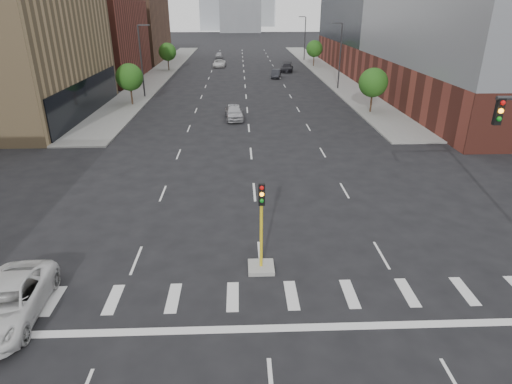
{
  "coord_description": "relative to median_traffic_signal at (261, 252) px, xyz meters",
  "views": [
    {
      "loc": [
        -0.88,
        -7.8,
        11.32
      ],
      "look_at": [
        -0.11,
        12.29,
        2.5
      ],
      "focal_mm": 30.0,
      "sensor_mm": 36.0,
      "label": 1
    }
  ],
  "objects": [
    {
      "name": "sidewalk_left_far",
      "position": [
        -15.0,
        65.03,
        -0.9
      ],
      "size": [
        5.0,
        92.0,
        0.15
      ],
      "primitive_type": "cube",
      "color": "gray",
      "rests_on": "ground"
    },
    {
      "name": "streetlight_left",
      "position": [
        -13.41,
        41.03,
        4.04
      ],
      "size": [
        1.6,
        0.22,
        9.07
      ],
      "color": "#2D2D30",
      "rests_on": "ground"
    },
    {
      "name": "median_traffic_signal",
      "position": [
        0.0,
        0.0,
        0.0
      ],
      "size": [
        1.2,
        1.2,
        4.4
      ],
      "color": "#999993",
      "rests_on": "ground"
    },
    {
      "name": "sidewalk_right_far",
      "position": [
        15.0,
        65.03,
        -0.9
      ],
      "size": [
        5.0,
        92.0,
        0.15
      ],
      "primitive_type": "cube",
      "color": "gray",
      "rests_on": "ground"
    },
    {
      "name": "building_right_main",
      "position": [
        29.5,
        51.03,
        10.03
      ],
      "size": [
        24.0,
        70.0,
        22.0
      ],
      "color": "brown",
      "rests_on": "ground"
    },
    {
      "name": "tree_right_far",
      "position": [
        14.0,
        71.03,
        2.42
      ],
      "size": [
        3.2,
        3.2,
        4.85
      ],
      "color": "#382619",
      "rests_on": "ground"
    },
    {
      "name": "car_far_left",
      "position": [
        -4.81,
        71.23,
        -0.29
      ],
      "size": [
        2.42,
        5.0,
        1.37
      ],
      "primitive_type": "imported",
      "rotation": [
        0.0,
        0.0,
        -0.03
      ],
      "color": "silver",
      "rests_on": "ground"
    },
    {
      "name": "building_left_far_b",
      "position": [
        -27.5,
        83.03,
        5.53
      ],
      "size": [
        20.0,
        24.0,
        13.0
      ],
      "primitive_type": "cube",
      "color": "brown",
      "rests_on": "ground"
    },
    {
      "name": "streetlight_right_b",
      "position": [
        13.41,
        81.03,
        4.04
      ],
      "size": [
        1.6,
        0.22,
        9.07
      ],
      "color": "#2D2D30",
      "rests_on": "ground"
    },
    {
      "name": "tree_left_far",
      "position": [
        -14.0,
        66.03,
        2.42
      ],
      "size": [
        3.2,
        3.2,
        4.85
      ],
      "color": "#382619",
      "rests_on": "ground"
    },
    {
      "name": "tree_left_near",
      "position": [
        -14.0,
        36.03,
        2.42
      ],
      "size": [
        3.2,
        3.2,
        4.85
      ],
      "color": "#382619",
      "rests_on": "ground"
    },
    {
      "name": "building_left_far_a",
      "position": [
        -27.5,
        57.03,
        5.03
      ],
      "size": [
        20.0,
        22.0,
        12.0
      ],
      "primitive_type": "cube",
      "color": "brown",
      "rests_on": "ground"
    },
    {
      "name": "car_near_left",
      "position": [
        -1.5,
        28.63,
        -0.19
      ],
      "size": [
        2.24,
        4.76,
        1.57
      ],
      "primitive_type": "imported",
      "rotation": [
        0.0,
        0.0,
        0.08
      ],
      "color": "#B4B5B9",
      "rests_on": "ground"
    },
    {
      "name": "car_deep_right",
      "position": [
        7.96,
        64.26,
        -0.23
      ],
      "size": [
        2.79,
        5.36,
        1.48
      ],
      "primitive_type": "imported",
      "rotation": [
        0.0,
        0.0,
        -0.14
      ],
      "color": "black",
      "rests_on": "ground"
    },
    {
      "name": "car_distant",
      "position": [
        -5.45,
        86.03,
        -0.3
      ],
      "size": [
        1.7,
        4.01,
        1.35
      ],
      "primitive_type": "imported",
      "rotation": [
        0.0,
        0.0,
        0.03
      ],
      "color": "#A6A6AB",
      "rests_on": "ground"
    },
    {
      "name": "parked_minivan",
      "position": [
        -10.0,
        -2.97,
        -0.23
      ],
      "size": [
        2.79,
        5.48,
        1.48
      ],
      "primitive_type": "imported",
      "rotation": [
        0.0,
        0.0,
        0.06
      ],
      "color": "silver",
      "rests_on": "ground"
    },
    {
      "name": "car_mid_right",
      "position": [
        5.33,
        56.96,
        -0.3
      ],
      "size": [
        2.04,
        4.26,
        1.35
      ],
      "primitive_type": "imported",
      "rotation": [
        0.0,
        0.0,
        -0.15
      ],
      "color": "black",
      "rests_on": "ground"
    },
    {
      "name": "streetlight_right_a",
      "position": [
        13.41,
        46.03,
        4.04
      ],
      "size": [
        1.6,
        0.22,
        9.07
      ],
      "color": "#2D2D30",
      "rests_on": "ground"
    },
    {
      "name": "tree_right_near",
      "position": [
        14.0,
        31.03,
        2.42
      ],
      "size": [
        3.2,
        3.2,
        4.85
      ],
      "color": "#382619",
      "rests_on": "ground"
    }
  ]
}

